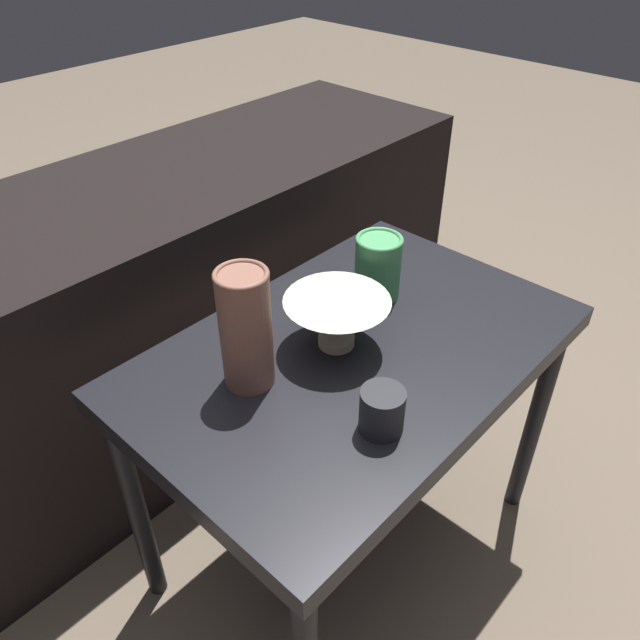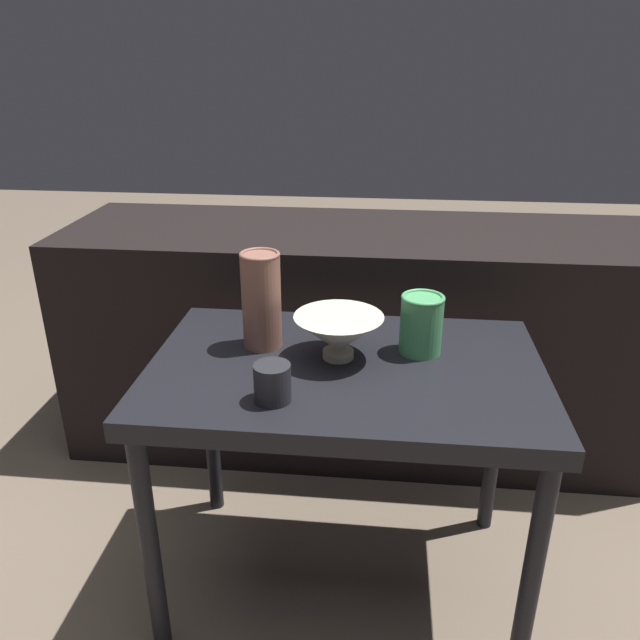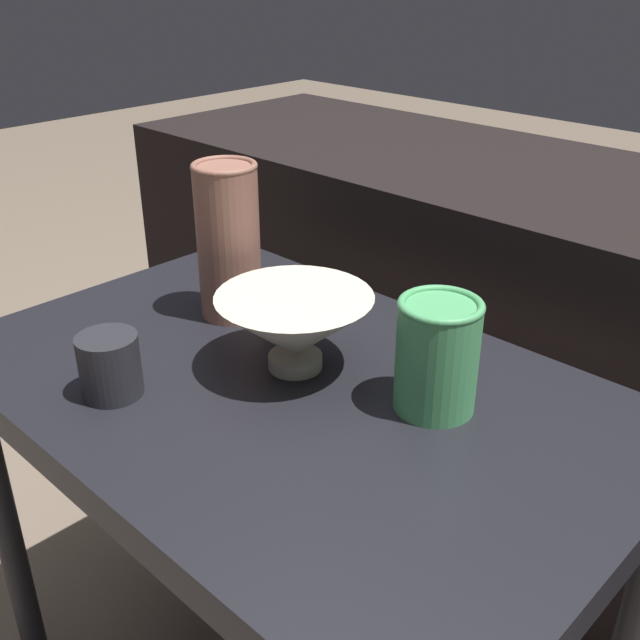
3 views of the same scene
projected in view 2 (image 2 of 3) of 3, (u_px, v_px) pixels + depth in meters
name	position (u px, v px, depth m)	size (l,w,h in m)	color
ground_plane	(342.00, 577.00, 1.45)	(8.00, 8.00, 0.00)	#6B5B4C
table	(345.00, 391.00, 1.25)	(0.78, 0.50, 0.56)	black
couch_backdrop	(358.00, 337.00, 1.88)	(1.69, 0.50, 0.66)	black
bowl	(339.00, 334.00, 1.23)	(0.18, 0.18, 0.09)	beige
vase_textured_left	(261.00, 299.00, 1.26)	(0.08, 0.08, 0.20)	brown
vase_colorful_right	(421.00, 323.00, 1.25)	(0.09, 0.09, 0.12)	#47995B
cup	(272.00, 383.00, 1.09)	(0.07, 0.07, 0.07)	#232328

